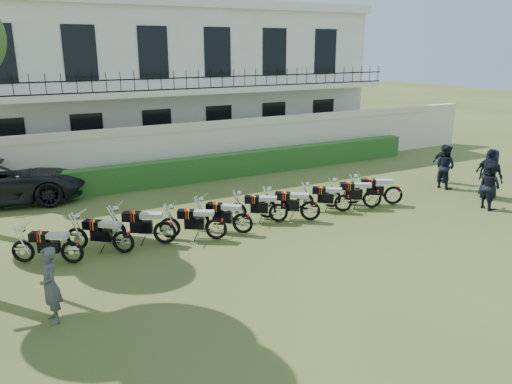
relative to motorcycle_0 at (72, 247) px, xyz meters
The scene contains 20 objects.
ground 6.76m from the motorcycle_0, ahead, with size 100.00×100.00×0.00m, color #39471C.
perimeter_wall 9.64m from the motorcycle_0, 46.17° to the left, with size 30.00×0.35×2.30m.
hedge 9.81m from the motorcycle_0, 38.70° to the left, with size 18.00×0.60×1.00m, color #1C4B1A.
building 14.87m from the motorcycle_0, 62.69° to the left, with size 20.40×9.60×7.40m.
motorcycle_0 is the anchor object (origin of this frame).
motorcycle_1 1.31m from the motorcycle_0, ahead, with size 1.59×1.32×1.08m.
motorcycle_2 2.51m from the motorcycle_0, ahead, with size 1.84×1.16×1.14m.
motorcycle_3 3.91m from the motorcycle_0, ahead, with size 1.73×1.13×1.08m.
motorcycle_4 4.79m from the motorcycle_0, ahead, with size 1.53×1.41×1.08m.
motorcycle_5 6.23m from the motorcycle_0, ahead, with size 1.67×1.09×1.04m.
motorcycle_6 7.19m from the motorcycle_0, ahead, with size 1.66×1.32×1.11m.
motorcycle_7 8.66m from the motorcycle_0, ahead, with size 1.54×1.20×1.01m.
motorcycle_8 9.79m from the motorcycle_0, ahead, with size 1.78×1.12×1.10m.
motorcycle_9 10.71m from the motorcycle_0, ahead, with size 1.83×1.14×1.13m.
inspector 2.84m from the motorcycle_0, 106.39° to the right, with size 0.58×0.38×1.60m, color #505055.
officer_1 13.46m from the motorcycle_0, ahead, with size 0.77×0.60×1.59m, color black.
officer_2 14.29m from the motorcycle_0, ahead, with size 1.09×0.45×1.85m, color black.
officer_3 14.54m from the motorcycle_0, ahead, with size 0.88×0.57×1.79m, color black.
officer_4 14.06m from the motorcycle_0, ahead, with size 0.83×0.65×1.70m, color black.
officer_5 14.65m from the motorcycle_0, ahead, with size 0.93×0.39×1.58m, color black.
Camera 1 is at (-8.12, -11.51, 5.37)m, focal length 35.00 mm.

